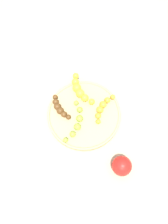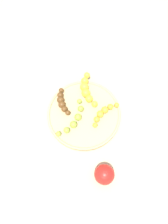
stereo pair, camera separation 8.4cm
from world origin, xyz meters
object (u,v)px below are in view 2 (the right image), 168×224
(fruit_bowl, at_px, (84,114))
(banana_yellow, at_px, (87,90))
(banana_green, at_px, (74,120))
(banana_spotted, at_px, (103,113))
(banana_overripe, at_px, (62,102))
(apple_red, at_px, (104,174))

(fruit_bowl, relative_size, banana_yellow, 2.08)
(banana_green, bearing_deg, banana_spotted, 44.33)
(fruit_bowl, distance_m, banana_spotted, 0.08)
(banana_overripe, distance_m, apple_red, 0.32)
(banana_spotted, height_order, banana_yellow, banana_yellow)
(fruit_bowl, xyz_separation_m, banana_green, (0.05, -0.00, 0.02))
(banana_overripe, xyz_separation_m, banana_yellow, (-0.11, 0.02, 0.00))
(banana_overripe, height_order, banana_spotted, same)
(banana_overripe, bearing_deg, apple_red, 102.82)
(fruit_bowl, relative_size, apple_red, 4.02)
(fruit_bowl, relative_size, banana_spotted, 2.06)
(banana_overripe, height_order, apple_red, apple_red)
(banana_green, bearing_deg, banana_overripe, 153.14)
(banana_overripe, distance_m, banana_spotted, 0.17)
(fruit_bowl, bearing_deg, apple_red, 67.82)
(banana_green, distance_m, apple_red, 0.23)
(banana_spotted, bearing_deg, banana_green, 60.39)
(banana_yellow, distance_m, apple_red, 0.33)
(banana_spotted, relative_size, banana_yellow, 1.01)
(banana_overripe, height_order, banana_yellow, banana_yellow)
(fruit_bowl, xyz_separation_m, banana_spotted, (-0.06, 0.05, 0.02))
(banana_green, distance_m, banana_yellow, 0.14)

